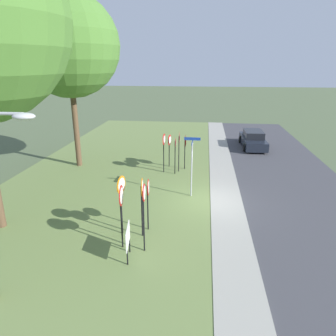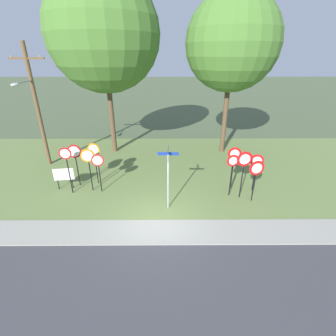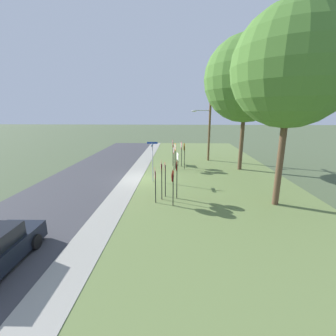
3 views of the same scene
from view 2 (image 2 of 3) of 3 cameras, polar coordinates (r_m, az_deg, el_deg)
name	(u,v)px [view 2 (image 2 of 3)]	position (r m, az deg, el deg)	size (l,w,h in m)	color
ground_plane	(156,221)	(11.50, -2.81, -12.33)	(160.00, 160.00, 0.00)	#4C5B3D
road_asphalt	(150,326)	(8.23, -4.35, -33.11)	(44.00, 6.40, 0.01)	#3D3D42
sidewalk_strip	(155,232)	(10.85, -2.99, -14.78)	(44.00, 1.60, 0.06)	#99968C
grass_median	(159,166)	(16.65, -2.02, 0.40)	(44.00, 12.00, 0.04)	olive
stop_sign_near_left	(75,156)	(14.39, -21.04, 2.61)	(0.76, 0.12, 2.52)	black
stop_sign_near_right	(67,161)	(13.67, -22.76, 1.48)	(0.64, 0.11, 2.67)	black
stop_sign_far_left	(94,155)	(14.31, -16.95, 3.03)	(0.72, 0.15, 2.51)	black
stop_sign_far_center	(88,161)	(13.59, -18.25, 1.61)	(0.74, 0.13, 2.49)	black
stop_sign_far_right	(98,165)	(13.39, -16.10, 0.63)	(0.67, 0.12, 2.24)	black
yield_sign_near_left	(244,164)	(12.75, 17.50, 0.97)	(0.80, 0.12, 2.63)	black
yield_sign_near_right	(256,172)	(12.74, 20.08, -0.82)	(0.79, 0.13, 2.28)	black
yield_sign_far_left	(256,164)	(13.81, 20.11, 0.83)	(0.71, 0.16, 2.19)	black
yield_sign_far_right	(232,166)	(12.86, 14.94, 0.43)	(0.64, 0.11, 2.38)	black
yield_sign_center	(234,158)	(13.54, 15.31, 2.18)	(0.72, 0.12, 2.50)	black
street_name_post	(168,174)	(11.33, 0.02, -1.51)	(0.96, 0.82, 3.15)	#9EA0A8
utility_pole	(35,104)	(17.69, -28.80, 13.16)	(2.10, 2.16, 7.68)	brown
notice_board	(64,175)	(14.72, -23.34, -1.60)	(1.09, 0.18, 1.25)	black
oak_tree_left	(104,34)	(18.55, -14.93, 28.11)	(7.44, 7.44, 11.87)	brown
oak_tree_right	(232,43)	(18.49, 14.92, 26.52)	(6.27, 6.27, 10.77)	brown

